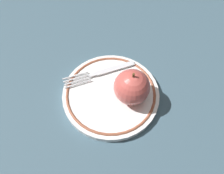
# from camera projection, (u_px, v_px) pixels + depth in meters

# --- Properties ---
(ground_plane) EXTENTS (2.00, 2.00, 0.00)m
(ground_plane) POSITION_uv_depth(u_px,v_px,m) (110.00, 89.00, 0.50)
(ground_plane) COLOR #3E5867
(plate) EXTENTS (0.21, 0.21, 0.02)m
(plate) POSITION_uv_depth(u_px,v_px,m) (112.00, 94.00, 0.48)
(plate) COLOR white
(plate) RESTS_ON ground_plane
(apple_red_whole) EXTENTS (0.07, 0.07, 0.08)m
(apple_red_whole) POSITION_uv_depth(u_px,v_px,m) (132.00, 87.00, 0.44)
(apple_red_whole) COLOR #C9534B
(apple_red_whole) RESTS_ON plate
(fork) EXTENTS (0.06, 0.17, 0.00)m
(fork) POSITION_uv_depth(u_px,v_px,m) (102.00, 72.00, 0.50)
(fork) COLOR silver
(fork) RESTS_ON plate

